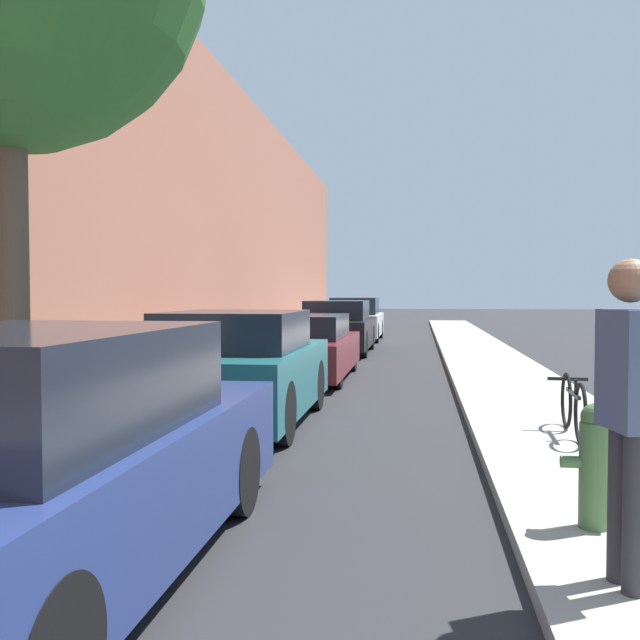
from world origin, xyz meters
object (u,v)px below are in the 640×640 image
(parked_car_teal, at_px, (238,370))
(bicycle, at_px, (573,406))
(parked_car_navy, at_px, (38,466))
(parked_car_white, at_px, (355,320))
(pedestrian, at_px, (629,399))
(parked_car_maroon, at_px, (301,348))
(fire_hydrant, at_px, (595,464))
(parked_car_black, at_px, (338,328))

(parked_car_teal, xyz_separation_m, bicycle, (3.93, -0.80, -0.25))
(bicycle, bearing_deg, parked_car_navy, -128.77)
(parked_car_white, distance_m, pedestrian, 21.32)
(parked_car_navy, xyz_separation_m, bicycle, (3.77, 4.27, -0.25))
(parked_car_teal, height_order, pedestrian, pedestrian)
(parked_car_teal, xyz_separation_m, parked_car_maroon, (0.01, 4.85, -0.09))
(parked_car_teal, xyz_separation_m, parked_car_white, (0.08, 16.15, 0.01))
(bicycle, bearing_deg, parked_car_teal, 171.11)
(parked_car_white, height_order, fire_hydrant, parked_car_white)
(parked_car_teal, distance_m, pedestrian, 5.96)
(parked_car_black, xyz_separation_m, bicycle, (3.86, -11.59, -0.25))
(parked_car_navy, relative_size, pedestrian, 2.64)
(parked_car_maroon, bearing_deg, parked_car_black, 89.47)
(parked_car_navy, xyz_separation_m, parked_car_black, (-0.09, 15.86, 0.00))
(fire_hydrant, bearing_deg, parked_car_teal, 130.90)
(parked_car_maroon, xyz_separation_m, pedestrian, (3.34, -9.76, 0.52))
(parked_car_navy, bearing_deg, parked_car_white, 90.20)
(parked_car_white, bearing_deg, fire_hydrant, -80.57)
(parked_car_navy, distance_m, parked_car_maroon, 9.93)
(pedestrian, bearing_deg, parked_car_teal, 23.60)
(fire_hydrant, bearing_deg, parked_car_black, 102.81)
(parked_car_maroon, bearing_deg, parked_car_navy, -89.19)
(parked_car_white, distance_m, fire_hydrant, 20.37)
(parked_car_white, xyz_separation_m, pedestrian, (3.27, -21.06, 0.41))
(parked_car_teal, relative_size, pedestrian, 2.27)
(parked_car_black, distance_m, pedestrian, 16.04)
(bicycle, bearing_deg, parked_car_maroon, 127.36)
(fire_hydrant, xyz_separation_m, pedestrian, (-0.06, -0.97, 0.57))
(parked_car_white, bearing_deg, parked_car_navy, -89.80)
(pedestrian, xyz_separation_m, bicycle, (0.57, 4.11, -0.67))
(parked_car_white, xyz_separation_m, bicycle, (3.85, -16.95, -0.26))
(parked_car_teal, xyz_separation_m, fire_hydrant, (3.42, -3.94, -0.15))
(parked_car_white, xyz_separation_m, fire_hydrant, (3.34, -20.09, -0.16))
(parked_car_navy, bearing_deg, fire_hydrant, 19.15)
(fire_hydrant, bearing_deg, bicycle, 80.78)
(bicycle, bearing_deg, fire_hydrant, -96.55)
(parked_car_navy, distance_m, parked_car_teal, 5.08)
(pedestrian, bearing_deg, parked_car_navy, 82.25)
(parked_car_maroon, bearing_deg, bicycle, -55.32)
(pedestrian, bearing_deg, parked_car_black, 1.12)
(parked_car_teal, xyz_separation_m, pedestrian, (3.35, -4.91, 0.42))
(parked_car_white, relative_size, pedestrian, 2.50)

